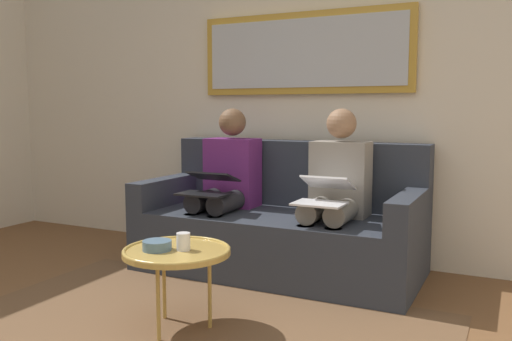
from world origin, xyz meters
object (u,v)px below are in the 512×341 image
(couch, at_px, (282,226))
(bowl, at_px, (157,245))
(laptop_black, at_px, (209,184))
(framed_mirror, at_px, (303,53))
(person_left, at_px, (336,190))
(coffee_table, at_px, (177,252))
(person_right, at_px, (226,182))
(cup, at_px, (183,242))
(laptop_white, at_px, (324,192))

(couch, distance_m, bowl, 1.28)
(bowl, xyz_separation_m, laptop_black, (0.27, -0.96, 0.18))
(framed_mirror, height_order, person_left, framed_mirror)
(coffee_table, distance_m, bowl, 0.11)
(person_right, height_order, laptop_black, person_right)
(couch, height_order, cup, couch)
(person_left, bearing_deg, bowl, 65.15)
(laptop_black, bearing_deg, bowl, 105.78)
(coffee_table, relative_size, cup, 6.13)
(person_left, bearing_deg, laptop_black, 16.31)
(cup, height_order, person_right, person_right)
(bowl, relative_size, person_left, 0.13)
(framed_mirror, relative_size, laptop_black, 4.83)
(coffee_table, xyz_separation_m, person_right, (0.36, -1.15, 0.20))
(coffee_table, height_order, cup, cup)
(cup, relative_size, laptop_black, 0.26)
(framed_mirror, bearing_deg, coffee_table, 87.91)
(person_left, height_order, laptop_white, person_left)
(bowl, bearing_deg, cup, -153.95)
(couch, height_order, framed_mirror, framed_mirror)
(laptop_black, bearing_deg, cup, 113.51)
(bowl, xyz_separation_m, laptop_white, (-0.56, -0.97, 0.18))
(couch, bearing_deg, coffee_table, 87.25)
(bowl, distance_m, person_right, 1.24)
(couch, relative_size, person_left, 1.70)
(cup, xyz_separation_m, laptop_black, (0.39, -0.90, 0.16))
(bowl, distance_m, laptop_white, 1.13)
(couch, relative_size, cup, 21.50)
(couch, distance_m, person_right, 0.51)
(cup, xyz_separation_m, person_left, (-0.44, -1.14, 0.14))
(person_right, bearing_deg, coffee_table, 107.18)
(bowl, xyz_separation_m, person_right, (0.27, -1.20, 0.16))
(framed_mirror, bearing_deg, person_right, 47.84)
(coffee_table, bearing_deg, couch, -92.75)
(person_left, xyz_separation_m, laptop_white, (0.00, 0.23, 0.02))
(framed_mirror, xyz_separation_m, coffee_table, (0.06, 1.61, -1.14))
(cup, bearing_deg, bowl, 26.05)
(coffee_table, height_order, bowl, bowl)
(coffee_table, height_order, person_left, person_left)
(cup, relative_size, person_left, 0.08)
(couch, xyz_separation_m, coffee_table, (0.06, 1.22, 0.10))
(bowl, bearing_deg, person_right, -77.28)
(couch, relative_size, person_right, 1.70)
(laptop_white, bearing_deg, bowl, 60.18)
(person_right, bearing_deg, bowl, 102.72)
(laptop_white, distance_m, laptop_black, 0.83)
(person_right, bearing_deg, laptop_white, 164.42)
(couch, distance_m, laptop_white, 0.60)
(framed_mirror, xyz_separation_m, laptop_black, (0.41, 0.70, -0.93))
(couch, height_order, bowl, couch)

